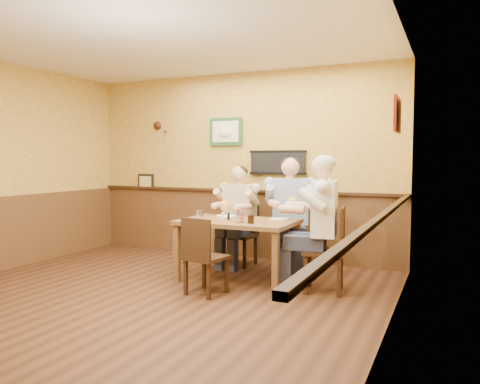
% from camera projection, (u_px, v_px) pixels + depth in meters
% --- Properties ---
extents(room, '(5.02, 5.03, 2.81)m').
position_uv_depth(room, '(158.00, 141.00, 4.96)').
color(room, '#351D0F').
rests_on(room, ground).
extents(dining_table, '(1.40, 0.90, 0.75)m').
position_uv_depth(dining_table, '(238.00, 227.00, 5.77)').
color(dining_table, brown).
rests_on(dining_table, ground).
extents(chair_back_left, '(0.44, 0.44, 0.89)m').
position_uv_depth(chair_back_left, '(240.00, 234.00, 6.59)').
color(chair_back_left, '#352010').
rests_on(chair_back_left, ground).
extents(chair_back_right, '(0.57, 0.57, 0.96)m').
position_uv_depth(chair_back_right, '(290.00, 235.00, 6.25)').
color(chair_back_right, '#352010').
rests_on(chair_back_right, ground).
extents(chair_right_end, '(0.51, 0.51, 0.97)m').
position_uv_depth(chair_right_end, '(324.00, 249.00, 5.27)').
color(chair_right_end, '#352010').
rests_on(chair_right_end, ground).
extents(chair_near_side, '(0.46, 0.46, 0.87)m').
position_uv_depth(chair_near_side, '(206.00, 255.00, 5.17)').
color(chair_near_side, '#352010').
rests_on(chair_near_side, ground).
extents(diner_tan_shirt, '(0.62, 0.62, 1.26)m').
position_uv_depth(diner_tan_shirt, '(240.00, 221.00, 6.57)').
color(diner_tan_shirt, beige).
rests_on(diner_tan_shirt, ground).
extents(diner_blue_polo, '(0.82, 0.82, 1.37)m').
position_uv_depth(diner_blue_polo, '(290.00, 220.00, 6.24)').
color(diner_blue_polo, '#87A2CA').
rests_on(diner_blue_polo, ground).
extents(diner_white_elder, '(0.73, 0.73, 1.38)m').
position_uv_depth(diner_white_elder, '(324.00, 231.00, 5.25)').
color(diner_white_elder, white).
rests_on(diner_white_elder, ground).
extents(water_glass_left, '(0.10, 0.10, 0.13)m').
position_uv_depth(water_glass_left, '(200.00, 216.00, 5.63)').
color(water_glass_left, white).
rests_on(water_glass_left, dining_table).
extents(water_glass_mid, '(0.10, 0.10, 0.13)m').
position_uv_depth(water_glass_mid, '(240.00, 217.00, 5.51)').
color(water_glass_mid, white).
rests_on(water_glass_mid, dining_table).
extents(cola_tumbler, '(0.09, 0.09, 0.10)m').
position_uv_depth(cola_tumbler, '(251.00, 219.00, 5.44)').
color(cola_tumbler, black).
rests_on(cola_tumbler, dining_table).
extents(hot_sauce_bottle, '(0.05, 0.05, 0.17)m').
position_uv_depth(hot_sauce_bottle, '(238.00, 214.00, 5.62)').
color(hot_sauce_bottle, red).
rests_on(hot_sauce_bottle, dining_table).
extents(salt_shaker, '(0.04, 0.04, 0.09)m').
position_uv_depth(salt_shaker, '(223.00, 216.00, 5.81)').
color(salt_shaker, white).
rests_on(salt_shaker, dining_table).
extents(pepper_shaker, '(0.03, 0.03, 0.08)m').
position_uv_depth(pepper_shaker, '(229.00, 216.00, 5.77)').
color(pepper_shaker, black).
rests_on(pepper_shaker, dining_table).
extents(plate_far_left, '(0.33, 0.33, 0.02)m').
position_uv_depth(plate_far_left, '(226.00, 216.00, 6.10)').
color(plate_far_left, white).
rests_on(plate_far_left, dining_table).
extents(plate_far_right, '(0.30, 0.30, 0.02)m').
position_uv_depth(plate_far_right, '(279.00, 219.00, 5.80)').
color(plate_far_right, silver).
rests_on(plate_far_right, dining_table).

